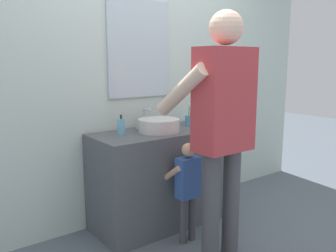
{
  "coord_description": "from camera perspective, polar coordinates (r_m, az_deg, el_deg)",
  "views": [
    {
      "loc": [
        -1.74,
        -2.16,
        1.43
      ],
      "look_at": [
        0.0,
        0.15,
        0.9
      ],
      "focal_mm": 38.38,
      "sensor_mm": 36.0,
      "label": 1
    }
  ],
  "objects": [
    {
      "name": "sink_basin",
      "position": [
        3.04,
        -1.48,
        0.14
      ],
      "size": [
        0.35,
        0.35,
        0.11
      ],
      "color": "silver",
      "rests_on": "vanity_cabinet"
    },
    {
      "name": "back_wall",
      "position": [
        3.28,
        -5.01,
        8.91
      ],
      "size": [
        4.4,
        0.1,
        2.7
      ],
      "color": "silver",
      "rests_on": "ground"
    },
    {
      "name": "faucet",
      "position": [
        3.21,
        -3.7,
        1.11
      ],
      "size": [
        0.18,
        0.14,
        0.18
      ],
      "color": "#B7BABF",
      "rests_on": "vanity_cabinet"
    },
    {
      "name": "ground_plane",
      "position": [
        3.12,
        1.74,
        -17.0
      ],
      "size": [
        14.0,
        14.0,
        0.0
      ],
      "primitive_type": "plane",
      "color": "slate"
    },
    {
      "name": "vanity_cabinet",
      "position": [
        3.17,
        -1.65,
        -8.28
      ],
      "size": [
        1.13,
        0.54,
        0.84
      ],
      "primitive_type": "cube",
      "color": "#4C5156",
      "rests_on": "ground"
    },
    {
      "name": "child_toddler",
      "position": [
        2.85,
        3.09,
        -9.09
      ],
      "size": [
        0.25,
        0.25,
        0.81
      ],
      "color": "#47474C",
      "rests_on": "ground"
    },
    {
      "name": "soap_bottle",
      "position": [
        2.94,
        -7.45,
        -0.07
      ],
      "size": [
        0.06,
        0.06,
        0.16
      ],
      "color": "#66B2D1",
      "rests_on": "vanity_cabinet"
    },
    {
      "name": "adult_parent",
      "position": [
        2.51,
        8.56,
        1.66
      ],
      "size": [
        0.55,
        0.57,
        1.76
      ],
      "color": "#47474C",
      "rests_on": "ground"
    },
    {
      "name": "toothbrush_cup",
      "position": [
        3.34,
        3.32,
        0.98
      ],
      "size": [
        0.07,
        0.07,
        0.21
      ],
      "color": "#4C8EB2",
      "rests_on": "vanity_cabinet"
    }
  ]
}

